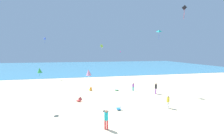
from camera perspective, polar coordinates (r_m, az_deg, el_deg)
ground_plane at (r=21.48m, az=-1.65°, el=-11.95°), size 120.00×120.00×0.00m
ocean_water at (r=66.58m, az=-8.26°, el=0.38°), size 120.00×60.00×0.05m
beach_chair_mid_beach at (r=16.34m, az=3.19°, el=-17.00°), size 0.57×0.62×0.56m
beach_chair_far_right at (r=19.32m, az=-13.76°, el=-13.43°), size 0.86×0.83×0.58m
cooler_box at (r=23.89m, az=2.04°, el=-9.76°), size 0.61×0.47×0.24m
person_0 at (r=24.12m, az=-9.11°, el=-9.29°), size 0.59×0.68×0.76m
person_1 at (r=23.92m, az=9.04°, el=-8.12°), size 0.39×0.39×1.40m
person_2 at (r=12.39m, az=-2.48°, el=-21.07°), size 0.37×0.37×1.76m
person_3 at (r=17.83m, az=22.86°, el=-13.19°), size 0.34×0.34×1.59m
person_4 at (r=22.93m, az=18.27°, el=-8.43°), size 0.49×0.49×1.77m
kite_lime at (r=36.60m, az=-4.46°, el=8.95°), size 0.93×0.48×1.32m
kite_blue at (r=39.42m, az=-26.81°, el=11.01°), size 0.92×0.94×1.75m
kite_black at (r=18.61m, az=28.57°, el=21.18°), size 0.50×0.30×1.48m
kite_green at (r=17.22m, az=-28.60°, el=-1.27°), size 0.76×0.75×1.00m
kite_magenta at (r=41.83m, az=3.59°, el=6.66°), size 0.47×0.56×1.23m
kite_teal at (r=23.62m, az=19.47°, el=14.37°), size 0.93×0.90×1.60m
kite_pink at (r=16.40m, az=-9.98°, el=-2.31°), size 0.90×0.89×1.56m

